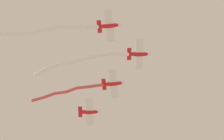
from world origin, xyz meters
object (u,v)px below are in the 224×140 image
object	(u,v)px
airplane_lead	(139,54)
airplane_right_wing	(109,26)
airplane_left_wing	(114,84)
airplane_slot	(90,112)

from	to	relation	value
airplane_lead	airplane_right_wing	world-z (taller)	airplane_right_wing
airplane_lead	airplane_right_wing	bearing A→B (deg)	-135.71
airplane_lead	airplane_right_wing	xyz separation A→B (m)	(-9.61, -1.23, 0.30)
airplane_lead	airplane_left_wing	bearing A→B (deg)	128.26
airplane_lead	airplane_left_wing	size ratio (longest dim) A/B	1.05
airplane_left_wing	airplane_right_wing	size ratio (longest dim) A/B	1.00
airplane_left_wing	airplane_slot	size ratio (longest dim) A/B	0.95
airplane_lead	airplane_slot	bearing A→B (deg)	128.21
airplane_left_wing	airplane_slot	xyz separation A→B (m)	(-0.20, 9.69, -0.30)
airplane_left_wing	airplane_lead	bearing A→B (deg)	-46.08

